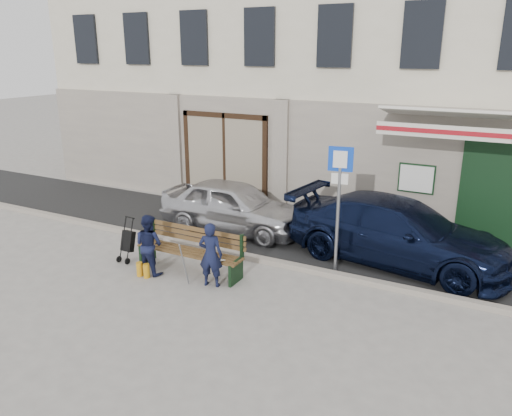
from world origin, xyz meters
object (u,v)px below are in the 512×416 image
Objects in this scene: car_silver at (233,206)px; bench at (188,251)px; man at (211,255)px; parking_sign at (339,190)px; woman at (149,244)px; stroller at (128,242)px; car_navy at (398,232)px.

bench is (0.42, -2.64, -0.20)m from car_silver.
car_silver is 3.23m from man.
parking_sign reaches higher than woman.
man reaches higher than woman.
woman is (-3.42, -1.84, -1.15)m from parking_sign.
parking_sign is at bearing 22.33° from stroller.
car_navy is 3.80× the size of woman.
car_silver reaches higher than stroller.
stroller is at bearing -19.09° from man.
car_navy is 1.82× the size of parking_sign.
woman reaches higher than bench.
woman is at bearing -16.96° from stroller.
car_navy is 5.92m from stroller.
stroller is (-4.27, -1.54, -1.36)m from parking_sign.
car_silver is at bearing 71.30° from stroller.
parking_sign is at bearing 145.75° from car_navy.
bench is 1.87× the size of woman.
car_silver is at bearing 149.40° from parking_sign.
car_navy reaches higher than car_silver.
parking_sign reaches higher than man.
stroller is at bearing 158.91° from car_silver.
car_navy is 4.54m from bench.
car_navy is at bearing -143.41° from woman.
bench is at bearing -162.56° from parking_sign.
stroller is at bearing 124.58° from car_navy.
woman is (-0.65, -0.45, 0.18)m from bench.
car_navy is 4.13m from man.
man reaches higher than bench.
man is at bearing 141.71° from car_navy.
man is (1.22, -2.99, -0.00)m from car_silver.
parking_sign is 1.11× the size of bench.
parking_sign is at bearing 26.67° from bench.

